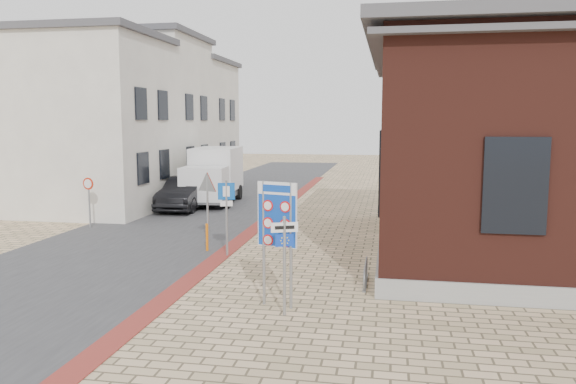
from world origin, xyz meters
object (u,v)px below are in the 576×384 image
Objects in this scene: parking_sign at (227,205)px; bollard at (207,237)px; essen_sign at (284,251)px; sedan at (186,193)px; border_sign at (277,217)px; box_truck at (214,175)px.

parking_sign reaches higher than bollard.
sedan is at bearing 96.16° from essen_sign.
sedan is 9.26m from bollard.
essen_sign is 0.92× the size of parking_sign.
border_sign reaches higher than parking_sign.
border_sign is at bearing -64.25° from sedan.
border_sign is at bearing -56.10° from bollard.
essen_sign is 5.78m from parking_sign.
border_sign reaches higher than essen_sign.
parking_sign reaches higher than essen_sign.
border_sign is at bearing 94.02° from essen_sign.
box_truck reaches higher than bollard.
sedan is 2.38m from box_truck.
border_sign is (6.50, -15.56, 0.60)m from box_truck.
sedan is at bearing 114.73° from bollard.
essen_sign is at bearing -64.34° from sedan.
border_sign is at bearing -72.20° from box_truck.
border_sign is 5.18m from parking_sign.
sedan is 0.84× the size of box_truck.
bollard is at bearing 101.09° from essen_sign.
parking_sign reaches higher than sedan.
parking_sign is 1.52m from bollard.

